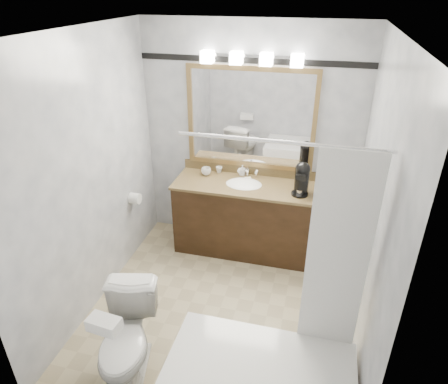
{
  "coord_description": "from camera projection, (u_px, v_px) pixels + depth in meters",
  "views": [
    {
      "loc": [
        0.75,
        -2.8,
        2.8
      ],
      "look_at": [
        -0.05,
        0.35,
        1.08
      ],
      "focal_mm": 32.0,
      "sensor_mm": 36.0,
      "label": 1
    }
  ],
  "objects": [
    {
      "name": "cup_left",
      "position": [
        206.0,
        171.0,
        4.53
      ],
      "size": [
        0.12,
        0.12,
        0.08
      ],
      "primitive_type": "imported",
      "rotation": [
        0.0,
        0.0,
        -0.16
      ],
      "color": "white",
      "rests_on": "vanity"
    },
    {
      "name": "soap_bar",
      "position": [
        248.0,
        178.0,
        4.44
      ],
      "size": [
        0.08,
        0.07,
        0.02
      ],
      "primitive_type": "cube",
      "rotation": [
        0.0,
        0.0,
        0.36
      ],
      "color": "beige",
      "rests_on": "vanity"
    },
    {
      "name": "toilet",
      "position": [
        127.0,
        341.0,
        3.05
      ],
      "size": [
        0.56,
        0.79,
        0.73
      ],
      "primitive_type": "imported",
      "rotation": [
        0.0,
        0.0,
        0.23
      ],
      "color": "white",
      "rests_on": "ground"
    },
    {
      "name": "mirror",
      "position": [
        250.0,
        119.0,
        4.27
      ],
      "size": [
        1.4,
        0.04,
        1.1
      ],
      "color": "olive",
      "rests_on": "room"
    },
    {
      "name": "soap_bottle_a",
      "position": [
        242.0,
        170.0,
        4.52
      ],
      "size": [
        0.06,
        0.06,
        0.12
      ],
      "primitive_type": "imported",
      "rotation": [
        0.0,
        0.0,
        -0.1
      ],
      "color": "white",
      "rests_on": "vanity"
    },
    {
      "name": "vanity",
      "position": [
        243.0,
        216.0,
        4.53
      ],
      "size": [
        1.53,
        0.58,
        0.97
      ],
      "color": "black",
      "rests_on": "ground"
    },
    {
      "name": "tissue_box",
      "position": [
        104.0,
        324.0,
        2.66
      ],
      "size": [
        0.23,
        0.14,
        0.09
      ],
      "primitive_type": "cube",
      "rotation": [
        0.0,
        0.0,
        -0.11
      ],
      "color": "white",
      "rests_on": "toilet"
    },
    {
      "name": "accent_stripe",
      "position": [
        252.0,
        60.0,
        4.0
      ],
      "size": [
        2.4,
        0.01,
        0.06
      ],
      "primitive_type": "cube",
      "color": "black",
      "rests_on": "room"
    },
    {
      "name": "coffee_maker",
      "position": [
        302.0,
        177.0,
        4.08
      ],
      "size": [
        0.18,
        0.22,
        0.34
      ],
      "rotation": [
        0.0,
        0.0,
        -0.1
      ],
      "color": "black",
      "rests_on": "vanity"
    },
    {
      "name": "cup_right",
      "position": [
        219.0,
        170.0,
        4.59
      ],
      "size": [
        0.09,
        0.09,
        0.07
      ],
      "primitive_type": "imported",
      "rotation": [
        0.0,
        0.0,
        -0.24
      ],
      "color": "white",
      "rests_on": "vanity"
    },
    {
      "name": "bathtub",
      "position": [
        263.0,
        380.0,
        2.85
      ],
      "size": [
        1.3,
        0.75,
        1.96
      ],
      "color": "white",
      "rests_on": "ground"
    },
    {
      "name": "vanity_light_bar",
      "position": [
        251.0,
        58.0,
        3.93
      ],
      "size": [
        1.02,
        0.14,
        0.12
      ],
      "color": "silver",
      "rests_on": "room"
    },
    {
      "name": "tp_roll",
      "position": [
        135.0,
        198.0,
        4.36
      ],
      "size": [
        0.11,
        0.12,
        0.12
      ],
      "primitive_type": "cylinder",
      "rotation": [
        0.0,
        1.57,
        0.0
      ],
      "color": "white",
      "rests_on": "room"
    },
    {
      "name": "room",
      "position": [
        220.0,
        194.0,
        3.29
      ],
      "size": [
        2.42,
        2.62,
        2.52
      ],
      "color": "tan",
      "rests_on": "ground"
    }
  ]
}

